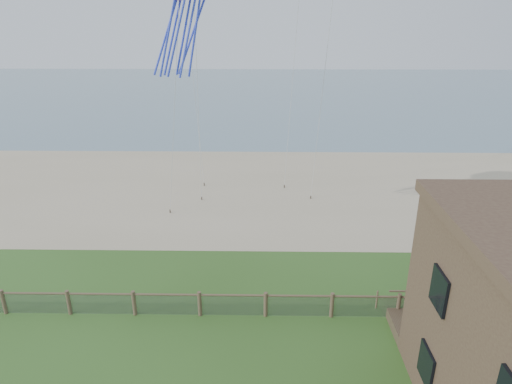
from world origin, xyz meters
TOP-DOWN VIEW (x-y plane):
  - sand_beach at (0.00, 22.00)m, footprint 72.00×20.00m
  - ocean at (0.00, 66.00)m, footprint 160.00×68.00m
  - chainlink_fence at (0.00, 6.00)m, footprint 36.20×0.20m
  - picnic_table at (7.55, 2.31)m, footprint 1.99×1.60m
  - octopus_kite at (-4.56, 14.32)m, footprint 3.54×2.70m

SIDE VIEW (x-z plane):
  - ocean at x=0.00m, z-range -0.01..0.01m
  - sand_beach at x=0.00m, z-range -0.01..0.01m
  - picnic_table at x=7.55m, z-range 0.00..0.78m
  - chainlink_fence at x=0.00m, z-range -0.07..1.18m
  - octopus_kite at x=-4.56m, z-range 9.56..16.30m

